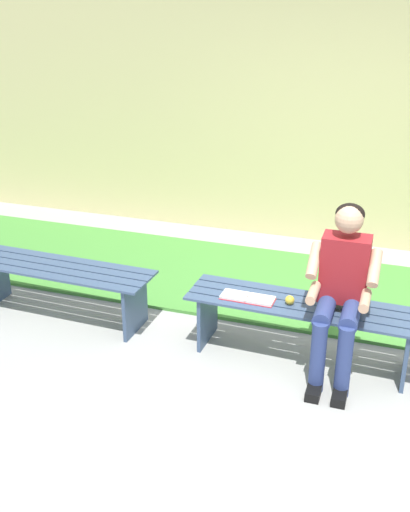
{
  "coord_description": "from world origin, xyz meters",
  "views": [
    {
      "loc": [
        -0.6,
        4.12,
        2.66
      ],
      "look_at": [
        0.74,
        0.15,
        0.83
      ],
      "focal_mm": 43.29,
      "sensor_mm": 36.0,
      "label": 1
    }
  ],
  "objects_px": {
    "person_seated": "(341,287)",
    "book_open": "(248,298)",
    "apple": "(290,300)",
    "bench_near": "(303,317)",
    "bench_far": "(60,279)"
  },
  "relations": [
    {
      "from": "apple",
      "to": "person_seated",
      "type": "bearing_deg",
      "value": 171.16
    },
    {
      "from": "person_seated",
      "to": "apple",
      "type": "bearing_deg",
      "value": -8.84
    },
    {
      "from": "bench_far",
      "to": "book_open",
      "type": "height_order",
      "value": "book_open"
    },
    {
      "from": "bench_near",
      "to": "bench_far",
      "type": "xyz_separation_m",
      "value": [
        2.1,
        0.0,
        -0.0
      ]
    },
    {
      "from": "bench_far",
      "to": "person_seated",
      "type": "distance_m",
      "value": 2.4
    },
    {
      "from": "bench_near",
      "to": "bench_far",
      "type": "height_order",
      "value": "same"
    },
    {
      "from": "person_seated",
      "to": "book_open",
      "type": "distance_m",
      "value": 0.73
    },
    {
      "from": "apple",
      "to": "book_open",
      "type": "relative_size",
      "value": 0.17
    },
    {
      "from": "apple",
      "to": "bench_near",
      "type": "bearing_deg",
      "value": -156.04
    },
    {
      "from": "person_seated",
      "to": "apple",
      "type": "distance_m",
      "value": 0.42
    },
    {
      "from": "person_seated",
      "to": "book_open",
      "type": "bearing_deg",
      "value": -3.13
    },
    {
      "from": "apple",
      "to": "book_open",
      "type": "bearing_deg",
      "value": 3.55
    },
    {
      "from": "apple",
      "to": "book_open",
      "type": "height_order",
      "value": "apple"
    },
    {
      "from": "bench_far",
      "to": "apple",
      "type": "xyz_separation_m",
      "value": [
        -2.0,
        0.05,
        0.15
      ]
    },
    {
      "from": "bench_near",
      "to": "person_seated",
      "type": "height_order",
      "value": "person_seated"
    }
  ]
}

